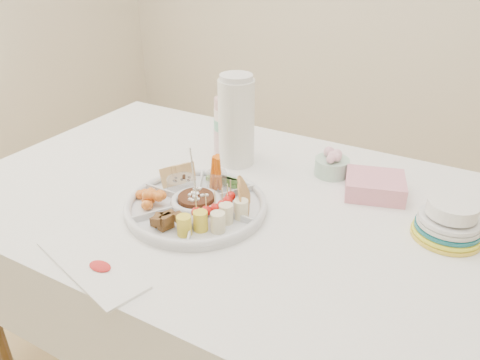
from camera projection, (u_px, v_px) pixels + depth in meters
The scene contains 15 objects.
dining_table at pixel (224, 292), 1.55m from camera, with size 1.52×1.02×0.76m, color white.
party_tray at pixel (196, 203), 1.27m from camera, with size 0.38×0.38×0.04m, color silver.
bean_dip at pixel (196, 201), 1.27m from camera, with size 0.10×0.10×0.04m, color black.
tortillas at pixel (244, 197), 1.26m from camera, with size 0.10×0.10×0.06m, color #B7772E, non-canonical shape.
carrot_cucumber at pixel (222, 171), 1.35m from camera, with size 0.12×0.12×0.10m, color #E9610A, non-canonical shape.
pita_raisins at pixel (178, 177), 1.36m from camera, with size 0.12×0.12×0.06m, color tan, non-canonical shape.
cherries at pixel (148, 198), 1.27m from camera, with size 0.12×0.12×0.05m, color orange, non-canonical shape.
granola_chunks at pixel (165, 222), 1.17m from camera, with size 0.09×0.09×0.04m, color brown, non-canonical shape.
banana_tomato at pixel (217, 215), 1.15m from camera, with size 0.12×0.12×0.10m, color #DED383, non-canonical shape.
cup_stack at pixel (226, 125), 1.52m from camera, with size 0.08×0.08×0.23m, color #DEF3CC.
thermos at pixel (236, 120), 1.47m from camera, with size 0.12×0.12×0.30m, color white.
flower_bowl at pixel (332, 163), 1.45m from camera, with size 0.11×0.11×0.08m, color #9BBDA4.
napkin_stack at pixel (375, 186), 1.35m from camera, with size 0.16×0.14×0.05m, color pink.
plate_stack at pixel (450, 218), 1.15m from camera, with size 0.17×0.17×0.11m, color gold.
placemat at pixel (91, 264), 1.07m from camera, with size 0.33×0.11×0.01m, color white.
Camera 1 is at (0.63, -1.01, 1.44)m, focal length 35.00 mm.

